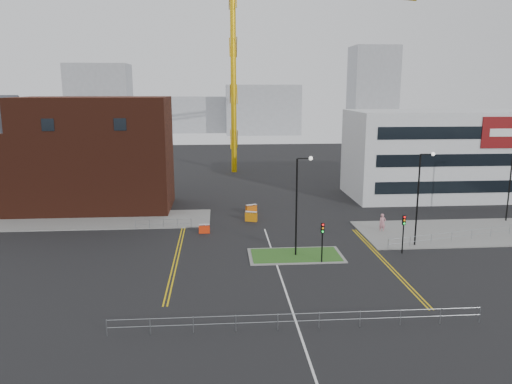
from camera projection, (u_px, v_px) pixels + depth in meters
ground at (286, 291)px, 37.70m from camera, size 200.00×200.00×0.00m
pavement_left at (89, 220)px, 57.65m from camera, size 28.00×8.00×0.12m
pavement_right at (473, 232)px, 53.01m from camera, size 24.00×10.00×0.12m
island_kerb at (296, 255)px, 45.65m from camera, size 8.60×4.60×0.08m
grass_island at (296, 255)px, 45.64m from camera, size 8.00×4.00×0.12m
brick_building at (73, 155)px, 61.88m from camera, size 24.20×10.07×14.24m
office_block at (440, 154)px, 69.63m from camera, size 25.00×12.20×12.00m
tower_crane at (263, 24)px, 88.23m from camera, size 50.10×19.19×37.74m
streetlamp_island at (299, 198)px, 44.56m from camera, size 1.46×0.36×9.18m
streetlamp_right_near at (420, 192)px, 47.42m from camera, size 1.46×0.36×9.18m
traffic_light_island at (322, 235)px, 43.31m from camera, size 0.28×0.33×3.65m
traffic_light_right at (404, 227)px, 45.86m from camera, size 0.28×0.33×3.65m
railing_front at (299, 318)px, 31.68m from camera, size 24.05×0.05×1.10m
railing_left at (163, 222)px, 54.28m from camera, size 6.05×0.05×1.10m
railing_right at (472, 232)px, 50.31m from camera, size 19.05×5.05×1.10m
centre_line at (282, 281)px, 39.65m from camera, size 0.15×30.00×0.01m
yellow_left_a at (176, 252)px, 46.78m from camera, size 0.12×24.00×0.01m
yellow_left_b at (179, 252)px, 46.80m from camera, size 0.12×24.00×0.01m
yellow_right_a at (383, 261)px, 44.27m from camera, size 0.12×20.00×0.01m
yellow_right_b at (386, 261)px, 44.29m from camera, size 0.12×20.00×0.01m
skyline_a at (100, 102)px, 149.52m from camera, size 18.00×12.00×22.00m
skyline_b at (263, 110)px, 163.66m from camera, size 24.00×12.00×16.00m
skyline_c at (372, 91)px, 160.19m from camera, size 14.00×12.00×28.00m
skyline_d at (208, 114)px, 172.47m from camera, size 30.00×12.00×12.00m
pedestrian at (382, 223)px, 52.97m from camera, size 0.74×0.49×2.01m
barrier_left at (204, 228)px, 52.71m from camera, size 1.14×0.38×0.96m
barrier_mid at (251, 216)px, 57.36m from camera, size 1.43×0.91×1.14m
barrier_right at (251, 209)px, 60.76m from camera, size 1.43×0.99×1.15m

